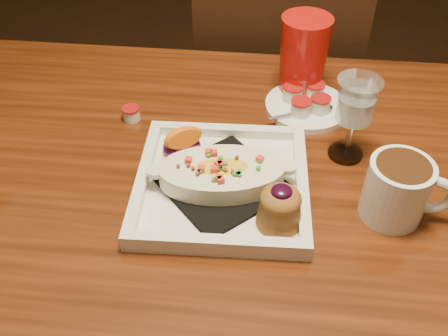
# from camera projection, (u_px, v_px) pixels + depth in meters

# --- Properties ---
(table) EXTENTS (1.50, 0.90, 0.75)m
(table) POSITION_uv_depth(u_px,v_px,m) (267.00, 238.00, 0.86)
(table) COLOR maroon
(table) RESTS_ON floor
(chair_far) EXTENTS (0.42, 0.42, 0.93)m
(chair_far) POSITION_uv_depth(u_px,v_px,m) (274.00, 99.00, 1.41)
(chair_far) COLOR black
(chair_far) RESTS_ON floor
(plate) EXTENTS (0.28, 0.28, 0.08)m
(plate) POSITION_uv_depth(u_px,v_px,m) (227.00, 182.00, 0.78)
(plate) COLOR white
(plate) RESTS_ON table
(coffee_mug) EXTENTS (0.13, 0.09, 0.10)m
(coffee_mug) POSITION_uv_depth(u_px,v_px,m) (399.00, 188.00, 0.73)
(coffee_mug) COLOR white
(coffee_mug) RESTS_ON table
(goblet) EXTENTS (0.07, 0.07, 0.15)m
(goblet) POSITION_uv_depth(u_px,v_px,m) (356.00, 105.00, 0.80)
(goblet) COLOR silver
(goblet) RESTS_ON table
(saucer) EXTENTS (0.16, 0.16, 0.11)m
(saucer) POSITION_uv_depth(u_px,v_px,m) (306.00, 104.00, 0.96)
(saucer) COLOR white
(saucer) RESTS_ON table
(creamer_loose) EXTENTS (0.03, 0.03, 0.03)m
(creamer_loose) POSITION_uv_depth(u_px,v_px,m) (131.00, 113.00, 0.93)
(creamer_loose) COLOR silver
(creamer_loose) RESTS_ON table
(red_tumbler) EXTENTS (0.10, 0.10, 0.16)m
(red_tumbler) POSITION_uv_depth(u_px,v_px,m) (303.00, 57.00, 0.96)
(red_tumbler) COLOR red
(red_tumbler) RESTS_ON table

